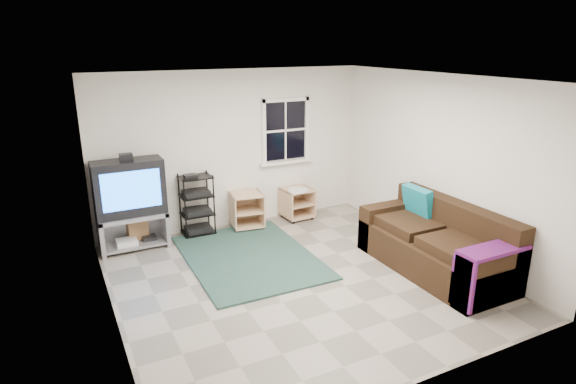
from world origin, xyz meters
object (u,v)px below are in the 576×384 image
side_table_left (246,209)px  tv_unit (130,197)px  sofa (437,245)px  side_table_right (296,201)px  av_rack (197,209)px

side_table_left → tv_unit: bearing=-178.8°
side_table_left → sofa: sofa is taller
tv_unit → sofa: size_ratio=0.66×
sofa → side_table_left: bearing=122.8°
side_table_left → side_table_right: bearing=-0.4°
av_rack → side_table_left: av_rack is taller
side_table_right → sofa: sofa is taller
tv_unit → sofa: bearing=-36.4°
side_table_right → sofa: bearing=-73.9°
side_table_left → sofa: bearing=-57.2°
av_rack → side_table_right: (1.78, -0.04, -0.13)m
av_rack → side_table_left: 0.84m
av_rack → side_table_right: av_rack is taller
tv_unit → av_rack: (1.02, 0.07, -0.37)m
tv_unit → side_table_right: bearing=0.6°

